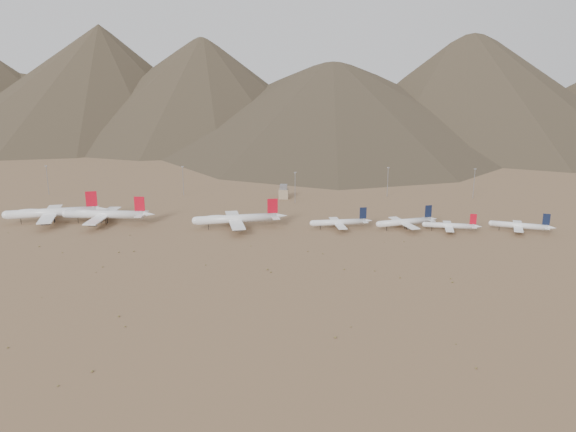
# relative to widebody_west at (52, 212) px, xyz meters

# --- Properties ---
(ground) EXTENTS (3000.00, 3000.00, 0.00)m
(ground) POSITION_rel_widebody_west_xyz_m (129.04, -31.02, -7.34)
(ground) COLOR #926E4B
(ground) RESTS_ON ground
(mountain_ridge) EXTENTS (4400.00, 1000.00, 300.00)m
(mountain_ridge) POSITION_rel_widebody_west_xyz_m (129.04, 868.98, 142.66)
(mountain_ridge) COLOR brown
(mountain_ridge) RESTS_ON ground
(widebody_west) EXTENTS (69.26, 55.01, 21.28)m
(widebody_west) POSITION_rel_widebody_west_xyz_m (0.00, 0.00, 0.00)
(widebody_west) COLOR white
(widebody_west) RESTS_ON ground
(widebody_centre) EXTENTS (66.89, 51.16, 19.86)m
(widebody_centre) POSITION_rel_widebody_west_xyz_m (38.73, -0.98, -0.49)
(widebody_centre) COLOR white
(widebody_centre) RESTS_ON ground
(widebody_east) EXTENTS (64.46, 50.93, 19.60)m
(widebody_east) POSITION_rel_widebody_west_xyz_m (133.68, -6.71, -0.58)
(widebody_east) COLOR white
(widebody_east) RESTS_ON ground
(narrowbody_a) EXTENTS (43.63, 31.99, 14.57)m
(narrowbody_a) POSITION_rel_widebody_west_xyz_m (204.76, -4.06, -2.61)
(narrowbody_a) COLOR white
(narrowbody_a) RESTS_ON ground
(narrowbody_b) EXTENTS (44.43, 33.30, 15.43)m
(narrowbody_b) POSITION_rel_widebody_west_xyz_m (249.77, -1.24, -2.33)
(narrowbody_b) COLOR white
(narrowbody_b) RESTS_ON ground
(narrowbody_c) EXTENTS (39.12, 28.37, 12.94)m
(narrowbody_c) POSITION_rel_widebody_west_xyz_m (278.79, -6.33, -3.14)
(narrowbody_c) COLOR white
(narrowbody_c) RESTS_ON ground
(narrowbody_d) EXTENTS (41.30, 30.58, 13.99)m
(narrowbody_d) POSITION_rel_widebody_west_xyz_m (325.30, -4.56, -2.80)
(narrowbody_d) COLOR white
(narrowbody_d) RESTS_ON ground
(control_tower) EXTENTS (8.00, 8.00, 12.00)m
(control_tower) POSITION_rel_widebody_west_xyz_m (159.04, 88.98, -2.02)
(control_tower) COLOR tan
(control_tower) RESTS_ON ground
(mast_far_west) EXTENTS (2.00, 0.60, 25.70)m
(mast_far_west) POSITION_rel_widebody_west_xyz_m (-48.23, 91.86, 6.87)
(mast_far_west) COLOR gray
(mast_far_west) RESTS_ON ground
(mast_west) EXTENTS (2.00, 0.60, 25.70)m
(mast_west) POSITION_rel_widebody_west_xyz_m (71.15, 95.60, 6.87)
(mast_west) COLOR gray
(mast_west) RESTS_ON ground
(mast_centre) EXTENTS (2.00, 0.60, 25.70)m
(mast_centre) POSITION_rel_widebody_west_xyz_m (169.67, 72.86, 6.87)
(mast_centre) COLOR gray
(mast_centre) RESTS_ON ground
(mast_east) EXTENTS (2.00, 0.60, 25.70)m
(mast_east) POSITION_rel_widebody_west_xyz_m (247.86, 102.21, 6.87)
(mast_east) COLOR gray
(mast_east) RESTS_ON ground
(mast_far_east) EXTENTS (2.00, 0.60, 25.70)m
(mast_far_east) POSITION_rel_widebody_west_xyz_m (320.20, 100.03, 6.87)
(mast_far_east) COLOR gray
(mast_far_east) RESTS_ON ground
(desert_scrub) EXTENTS (339.21, 182.88, 0.94)m
(desert_scrub) POSITION_rel_widebody_west_xyz_m (117.25, -113.42, -7.01)
(desert_scrub) COLOR olive
(desert_scrub) RESTS_ON ground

